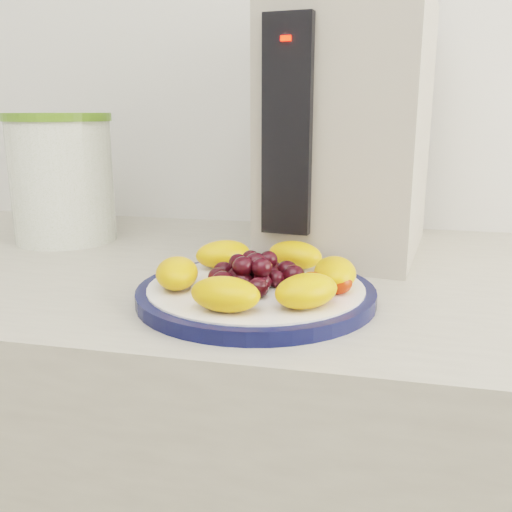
# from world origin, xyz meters

# --- Properties ---
(plate_rim) EXTENTS (0.26, 0.26, 0.01)m
(plate_rim) POSITION_xyz_m (0.05, 1.06, 0.91)
(plate_rim) COLOR #0D133C
(plate_rim) RESTS_ON counter
(plate_face) EXTENTS (0.23, 0.23, 0.02)m
(plate_face) POSITION_xyz_m (0.05, 1.06, 0.91)
(plate_face) COLOR white
(plate_face) RESTS_ON counter
(canister) EXTENTS (0.17, 0.17, 0.18)m
(canister) POSITION_xyz_m (-0.31, 1.28, 0.99)
(canister) COLOR #536922
(canister) RESTS_ON counter
(canister_lid) EXTENTS (0.18, 0.18, 0.01)m
(canister_lid) POSITION_xyz_m (-0.31, 1.28, 1.09)
(canister_lid) COLOR #537D26
(canister_lid) RESTS_ON canister
(appliance_body) EXTENTS (0.23, 0.30, 0.35)m
(appliance_body) POSITION_xyz_m (0.12, 1.32, 1.08)
(appliance_body) COLOR #ACA494
(appliance_body) RESTS_ON counter
(appliance_panel) EXTENTS (0.06, 0.03, 0.26)m
(appliance_panel) POSITION_xyz_m (0.06, 1.19, 1.08)
(appliance_panel) COLOR black
(appliance_panel) RESTS_ON appliance_body
(appliance_led) EXTENTS (0.01, 0.01, 0.01)m
(appliance_led) POSITION_xyz_m (0.06, 1.17, 1.18)
(appliance_led) COLOR #FF0C05
(appliance_led) RESTS_ON appliance_panel
(fruit_plate) EXTENTS (0.22, 0.22, 0.04)m
(fruit_plate) POSITION_xyz_m (0.05, 1.06, 0.93)
(fruit_plate) COLOR orange
(fruit_plate) RESTS_ON plate_face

